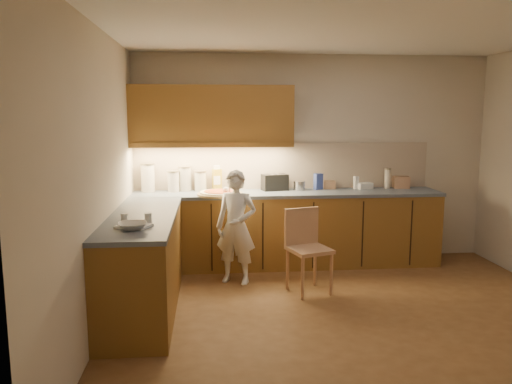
{
  "coord_description": "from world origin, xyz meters",
  "views": [
    {
      "loc": [
        -1.31,
        -4.27,
        1.85
      ],
      "look_at": [
        -0.8,
        1.2,
        1.0
      ],
      "focal_mm": 35.0,
      "sensor_mm": 36.0,
      "label": 1
    }
  ],
  "objects_px": {
    "oil_jug": "(217,179)",
    "toaster": "(275,182)",
    "wooden_chair": "(306,244)",
    "child": "(236,227)",
    "pizza_on_board": "(220,193)"
  },
  "relations": [
    {
      "from": "child",
      "to": "oil_jug",
      "type": "xyz_separation_m",
      "value": [
        -0.19,
        0.79,
        0.43
      ]
    },
    {
      "from": "child",
      "to": "wooden_chair",
      "type": "xyz_separation_m",
      "value": [
        0.72,
        -0.34,
        -0.12
      ]
    },
    {
      "from": "pizza_on_board",
      "to": "oil_jug",
      "type": "bearing_deg",
      "value": 94.81
    },
    {
      "from": "wooden_chair",
      "to": "toaster",
      "type": "bearing_deg",
      "value": 82.37
    },
    {
      "from": "child",
      "to": "toaster",
      "type": "relative_size",
      "value": 3.67
    },
    {
      "from": "child",
      "to": "wooden_chair",
      "type": "bearing_deg",
      "value": -3.24
    },
    {
      "from": "toaster",
      "to": "pizza_on_board",
      "type": "bearing_deg",
      "value": -166.67
    },
    {
      "from": "oil_jug",
      "to": "toaster",
      "type": "distance_m",
      "value": 0.72
    },
    {
      "from": "pizza_on_board",
      "to": "oil_jug",
      "type": "relative_size",
      "value": 1.7
    },
    {
      "from": "oil_jug",
      "to": "child",
      "type": "bearing_deg",
      "value": -76.15
    },
    {
      "from": "wooden_chair",
      "to": "oil_jug",
      "type": "relative_size",
      "value": 2.78
    },
    {
      "from": "wooden_chair",
      "to": "oil_jug",
      "type": "distance_m",
      "value": 1.55
    },
    {
      "from": "child",
      "to": "wooden_chair",
      "type": "height_order",
      "value": "child"
    },
    {
      "from": "pizza_on_board",
      "to": "toaster",
      "type": "height_order",
      "value": "pizza_on_board"
    },
    {
      "from": "pizza_on_board",
      "to": "child",
      "type": "relative_size",
      "value": 0.43
    }
  ]
}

